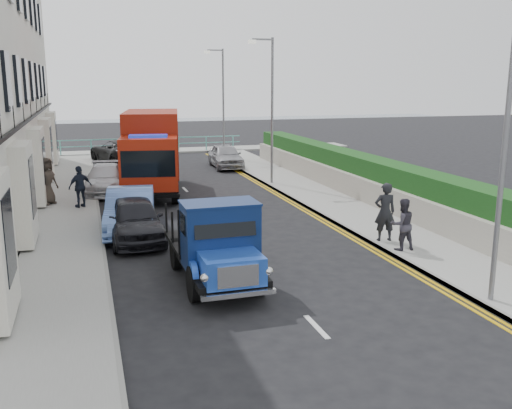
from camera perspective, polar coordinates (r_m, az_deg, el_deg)
name	(u,v)px	position (r m, az deg, el deg)	size (l,w,h in m)	color
ground	(284,293)	(13.93, 2.86, -8.87)	(120.00, 120.00, 0.00)	black
pavement_west	(67,220)	(21.81, -18.41, -1.51)	(2.40, 38.00, 0.12)	gray
pavement_east	(332,203)	(23.85, 7.64, 0.16)	(2.60, 38.00, 0.12)	gray
promenade	(149,151)	(41.75, -10.62, 5.24)	(30.00, 2.50, 0.12)	gray
sea_plane	(121,123)	(72.53, -13.35, 7.98)	(120.00, 120.00, 0.00)	slate
garden_east	(375,181)	(24.54, 11.77, 2.35)	(1.45, 28.00, 1.75)	#B2AD9E
seafront_railing	(150,145)	(40.90, -10.52, 5.84)	(13.00, 0.08, 1.11)	#59B2A5
lamp_near	(501,130)	(13.38, 23.34, 6.90)	(1.23, 0.18, 7.00)	slate
lamp_mid	(270,103)	(27.61, 1.38, 10.15)	(1.23, 0.18, 7.00)	slate
lamp_far	(221,97)	(37.24, -3.48, 10.68)	(1.23, 0.18, 7.00)	slate
bedford_lorry	(219,249)	(14.04, -3.74, -4.42)	(1.89, 4.59, 2.15)	black
red_lorry	(152,150)	(26.44, -10.37, 5.39)	(3.39, 7.23, 3.64)	black
parked_car_front	(135,219)	(18.61, -12.01, -1.43)	(1.65, 4.09, 1.39)	black
parked_car_mid	(131,210)	(19.74, -12.43, -0.57)	(1.54, 4.42, 1.46)	#658BD9
parked_car_rear	(105,179)	(26.94, -14.83, 2.49)	(1.77, 4.35, 1.26)	silver
seafront_car_left	(120,151)	(36.49, -13.45, 5.19)	(2.43, 5.27, 1.46)	black
seafront_car_right	(226,156)	(33.70, -3.06, 4.88)	(1.64, 4.07, 1.39)	#9D9EA2
pedestrian_east_near	(385,212)	(18.12, 12.76, -0.72)	(0.67, 0.44, 1.84)	black
pedestrian_east_far	(402,224)	(17.28, 14.42, -1.93)	(0.75, 0.59, 1.55)	#37343F
pedestrian_west_near	(80,187)	(23.46, -17.17, 1.72)	(0.96, 0.40, 1.65)	#191F2D
pedestrian_west_far	(47,181)	(24.47, -20.21, 2.24)	(0.93, 0.61, 1.91)	#372F28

